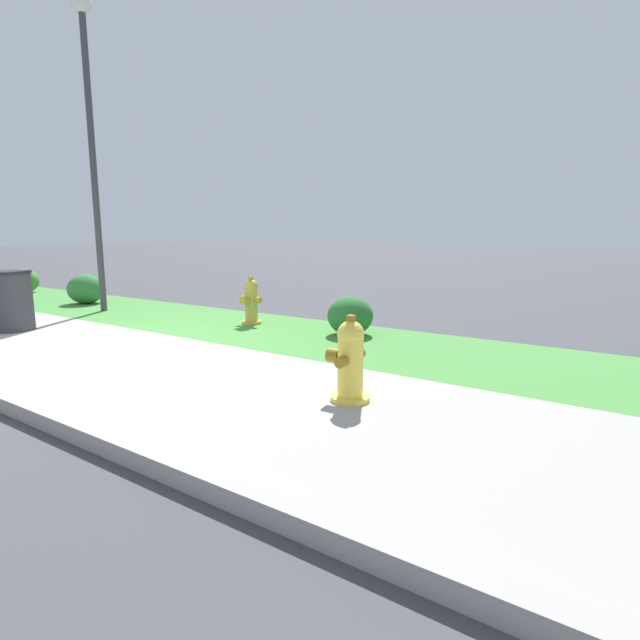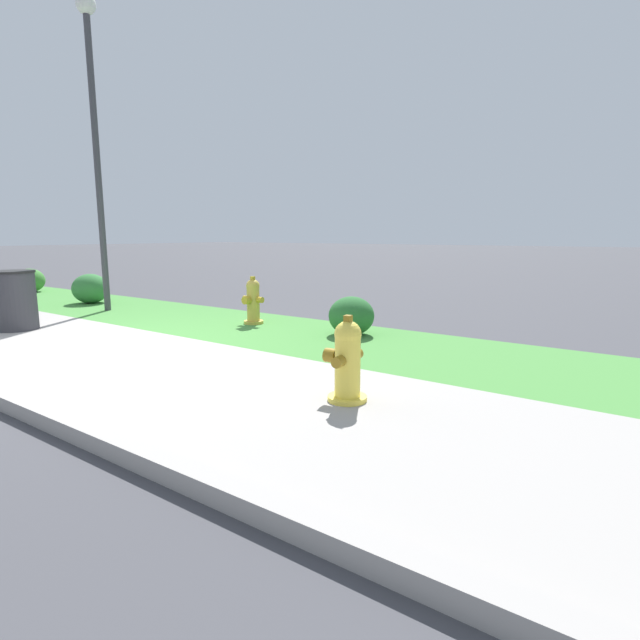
% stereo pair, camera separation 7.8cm
% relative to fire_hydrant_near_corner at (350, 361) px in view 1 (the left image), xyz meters
% --- Properties ---
extents(ground_plane, '(120.00, 120.00, 0.00)m').
position_rel_fire_hydrant_near_corner_xyz_m(ground_plane, '(-3.45, -0.35, -0.34)').
color(ground_plane, '#424247').
extents(sidewalk_pavement, '(18.00, 2.51, 0.01)m').
position_rel_fire_hydrant_near_corner_xyz_m(sidewalk_pavement, '(-3.45, -0.35, -0.34)').
color(sidewalk_pavement, '#9E9993').
rests_on(sidewalk_pavement, ground).
extents(grass_verge, '(18.00, 2.20, 0.01)m').
position_rel_fire_hydrant_near_corner_xyz_m(grass_verge, '(-3.45, 2.00, -0.34)').
color(grass_verge, '#47893D').
rests_on(grass_verge, ground).
extents(fire_hydrant_near_corner, '(0.37, 0.39, 0.72)m').
position_rel_fire_hydrant_near_corner_xyz_m(fire_hydrant_near_corner, '(0.00, 0.00, 0.00)').
color(fire_hydrant_near_corner, yellow).
rests_on(fire_hydrant_near_corner, ground).
extents(fire_hydrant_far_end, '(0.37, 0.35, 0.73)m').
position_rel_fire_hydrant_near_corner_xyz_m(fire_hydrant_far_end, '(-3.11, 2.22, 0.01)').
color(fire_hydrant_far_end, gold).
rests_on(fire_hydrant_far_end, ground).
extents(street_lamp, '(0.32, 0.32, 5.23)m').
position_rel_fire_hydrant_near_corner_xyz_m(street_lamp, '(-6.19, 1.70, 3.05)').
color(street_lamp, '#3D3D42').
rests_on(street_lamp, ground).
extents(trash_bin, '(0.59, 0.59, 0.85)m').
position_rel_fire_hydrant_near_corner_xyz_m(trash_bin, '(-5.52, -0.13, 0.08)').
color(trash_bin, '#333338').
rests_on(trash_bin, ground).
extents(shrub_bush_mid_verge, '(0.65, 0.65, 0.56)m').
position_rel_fire_hydrant_near_corner_xyz_m(shrub_bush_mid_verge, '(-10.37, 2.29, -0.07)').
color(shrub_bush_mid_verge, '#3D7F33').
rests_on(shrub_bush_mid_verge, ground).
extents(shrub_bush_near_lamp, '(0.69, 0.69, 0.59)m').
position_rel_fire_hydrant_near_corner_xyz_m(shrub_bush_near_lamp, '(-7.35, 2.06, -0.05)').
color(shrub_bush_near_lamp, '#337538').
rests_on(shrub_bush_near_lamp, ground).
extents(shrub_bush_far_verge, '(0.62, 0.62, 0.53)m').
position_rel_fire_hydrant_near_corner_xyz_m(shrub_bush_far_verge, '(-1.43, 2.36, -0.08)').
color(shrub_bush_far_verge, '#28662D').
rests_on(shrub_bush_far_verge, ground).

